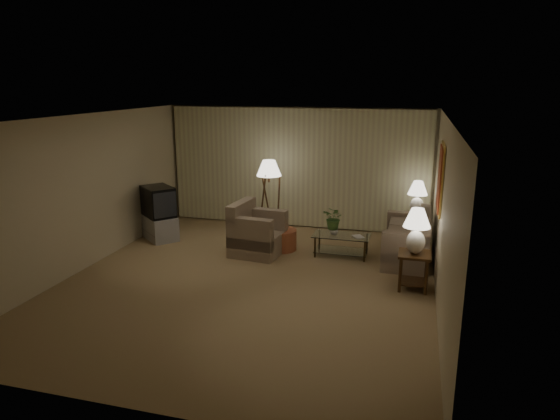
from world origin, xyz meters
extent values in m
plane|color=#978053|center=(0.00, 0.00, 0.00)|extent=(7.00, 7.00, 0.00)
cube|color=beige|center=(0.00, 3.50, 1.35)|extent=(6.00, 0.04, 2.70)
cube|color=beige|center=(-3.00, 0.00, 1.35)|extent=(0.04, 7.00, 2.70)
cube|color=beige|center=(3.00, 0.00, 1.35)|extent=(0.04, 7.00, 2.70)
cube|color=white|center=(0.00, 0.00, 2.70)|extent=(6.00, 7.00, 0.04)
cube|color=beige|center=(0.00, 3.42, 1.35)|extent=(5.85, 0.12, 2.65)
cube|color=gold|center=(2.98, 0.80, 1.75)|extent=(0.03, 0.90, 1.10)
cube|color=maroon|center=(2.95, 0.80, 1.75)|extent=(0.02, 0.80, 1.00)
cube|color=gray|center=(2.50, 1.76, 0.19)|extent=(1.63, 0.83, 0.38)
cube|color=gray|center=(-0.26, 1.36, 0.21)|extent=(1.14, 1.10, 0.42)
cube|color=#37210F|center=(2.65, 0.41, 0.58)|extent=(0.50, 0.50, 0.04)
cube|color=#37210F|center=(2.65, 0.41, 0.12)|extent=(0.42, 0.42, 0.02)
cylinder|color=#37210F|center=(2.45, 0.21, 0.28)|extent=(0.05, 0.05, 0.56)
cylinder|color=#37210F|center=(2.45, 0.61, 0.28)|extent=(0.05, 0.05, 0.56)
cylinder|color=#37210F|center=(2.85, 0.21, 0.28)|extent=(0.05, 0.05, 0.56)
cylinder|color=#37210F|center=(2.85, 0.61, 0.28)|extent=(0.05, 0.05, 0.56)
cube|color=#37210F|center=(2.65, 2.90, 0.58)|extent=(0.50, 0.42, 0.04)
cube|color=#37210F|center=(2.65, 2.90, 0.12)|extent=(0.43, 0.36, 0.02)
cylinder|color=#37210F|center=(2.45, 2.74, 0.28)|extent=(0.05, 0.05, 0.56)
cylinder|color=#37210F|center=(2.45, 3.06, 0.28)|extent=(0.05, 0.05, 0.56)
cylinder|color=#37210F|center=(2.85, 2.74, 0.28)|extent=(0.05, 0.05, 0.56)
cylinder|color=#37210F|center=(2.85, 3.06, 0.28)|extent=(0.05, 0.05, 0.56)
ellipsoid|color=white|center=(2.65, 0.41, 0.79)|extent=(0.30, 0.30, 0.37)
cylinder|color=white|center=(2.65, 0.41, 1.01)|extent=(0.03, 0.03, 0.09)
cone|color=white|center=(2.65, 0.41, 1.18)|extent=(0.43, 0.43, 0.30)
ellipsoid|color=white|center=(2.65, 2.90, 0.77)|extent=(0.28, 0.28, 0.35)
cylinder|color=white|center=(2.65, 2.90, 0.99)|extent=(0.03, 0.03, 0.08)
cone|color=white|center=(2.65, 2.90, 1.15)|extent=(0.40, 0.40, 0.28)
cube|color=silver|center=(1.30, 1.66, 0.41)|extent=(1.07, 0.58, 0.02)
cube|color=silver|center=(1.30, 1.66, 0.10)|extent=(0.99, 0.51, 0.01)
cylinder|color=#3C3018|center=(0.84, 1.44, 0.20)|extent=(0.04, 0.04, 0.40)
cylinder|color=#3C3018|center=(0.84, 1.88, 0.20)|extent=(0.04, 0.04, 0.40)
cylinder|color=#3C3018|center=(1.77, 1.44, 0.20)|extent=(0.04, 0.04, 0.40)
cylinder|color=#3C3018|center=(1.77, 1.88, 0.20)|extent=(0.04, 0.04, 0.40)
cube|color=#979799|center=(-2.55, 1.71, 0.25)|extent=(1.36, 1.36, 0.50)
cube|color=black|center=(-2.55, 1.71, 0.81)|extent=(1.24, 1.24, 0.63)
cylinder|color=#37210F|center=(-0.41, 2.62, 1.28)|extent=(0.04, 0.04, 0.24)
cone|color=white|center=(-0.41, 2.62, 1.46)|extent=(0.53, 0.53, 0.33)
cylinder|color=#B25F3C|center=(0.10, 1.72, 0.20)|extent=(0.74, 0.74, 0.40)
imported|color=silver|center=(1.15, 1.66, 0.50)|extent=(0.18, 0.18, 0.17)
imported|color=#467534|center=(1.15, 1.66, 0.80)|extent=(0.50, 0.48, 0.44)
imported|color=olive|center=(1.55, 1.56, 0.42)|extent=(0.27, 0.29, 0.02)
camera|label=1|loc=(2.56, -7.36, 3.25)|focal=32.00mm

